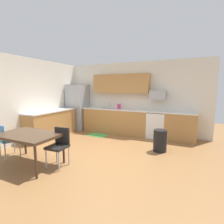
{
  "coord_description": "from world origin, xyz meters",
  "views": [
    {
      "loc": [
        2.22,
        -3.73,
        1.73
      ],
      "look_at": [
        0.0,
        1.0,
        1.0
      ],
      "focal_mm": 27.6,
      "sensor_mm": 36.0,
      "label": 1
    }
  ],
  "objects": [
    {
      "name": "dining_table",
      "position": [
        -1.05,
        -1.14,
        0.66
      ],
      "size": [
        1.4,
        0.9,
        0.72
      ],
      "color": "#422D1E",
      "rests_on": "ground"
    },
    {
      "name": "wall_back",
      "position": [
        0.0,
        2.65,
        1.35
      ],
      "size": [
        5.8,
        0.1,
        2.7
      ],
      "primitive_type": "cube",
      "color": "silver",
      "rests_on": "ground"
    },
    {
      "name": "oven_range",
      "position": [
        1.11,
        2.3,
        0.46
      ],
      "size": [
        0.6,
        0.6,
        0.91
      ],
      "color": "white",
      "rests_on": "ground"
    },
    {
      "name": "countertop_left",
      "position": [
        -2.3,
        0.8,
        0.92
      ],
      "size": [
        0.64,
        2.0,
        0.04
      ],
      "primitive_type": "cube",
      "color": "silver",
      "rests_on": "cabinet_run_left"
    },
    {
      "name": "cabinet_run_back_right",
      "position": [
        1.91,
        2.3,
        0.45
      ],
      "size": [
        0.99,
        0.6,
        0.9
      ],
      "primitive_type": "cube",
      "color": "#AD7A42",
      "rests_on": "ground"
    },
    {
      "name": "ground_plane",
      "position": [
        0.0,
        0.0,
        0.0
      ],
      "size": [
        12.0,
        12.0,
        0.0
      ],
      "primitive_type": "plane",
      "color": "olive"
    },
    {
      "name": "chair_far_side",
      "position": [
        -1.89,
        -1.12,
        0.5
      ],
      "size": [
        0.48,
        0.48,
        0.85
      ],
      "color": "#2D72B7",
      "rests_on": "ground"
    },
    {
      "name": "refrigerator",
      "position": [
        -2.18,
        2.22,
        0.93
      ],
      "size": [
        0.76,
        0.7,
        1.87
      ],
      "primitive_type": "cube",
      "color": "#9EA0A5",
      "rests_on": "ground"
    },
    {
      "name": "cabinet_run_back",
      "position": [
        -0.47,
        2.3,
        0.45
      ],
      "size": [
        2.56,
        0.6,
        0.9
      ],
      "primitive_type": "cube",
      "color": "#AD7A42",
      "rests_on": "ground"
    },
    {
      "name": "cabinet_run_left",
      "position": [
        -2.3,
        0.8,
        0.45
      ],
      "size": [
        0.6,
        2.0,
        0.9
      ],
      "primitive_type": "cube",
      "color": "#AD7A42",
      "rests_on": "ground"
    },
    {
      "name": "upper_cabinets_back",
      "position": [
        -0.3,
        2.43,
        1.9
      ],
      "size": [
        2.2,
        0.34,
        0.7
      ],
      "primitive_type": "cube",
      "color": "#AD7A42"
    },
    {
      "name": "countertop_back",
      "position": [
        0.0,
        2.3,
        0.92
      ],
      "size": [
        4.8,
        0.64,
        0.04
      ],
      "primitive_type": "cube",
      "color": "silver",
      "rests_on": "cabinet_run_back"
    },
    {
      "name": "floor_mat",
      "position": [
        -0.89,
        1.65,
        0.01
      ],
      "size": [
        0.7,
        0.5,
        0.01
      ],
      "primitive_type": "cube",
      "color": "#4CA54C",
      "rests_on": "ground"
    },
    {
      "name": "trash_bin",
      "position": [
        1.47,
        0.96,
        0.3
      ],
      "size": [
        0.36,
        0.36,
        0.6
      ],
      "primitive_type": "cylinder",
      "color": "black",
      "rests_on": "ground"
    },
    {
      "name": "sink_basin",
      "position": [
        -0.79,
        2.3,
        0.88
      ],
      "size": [
        0.48,
        0.4,
        0.14
      ],
      "primitive_type": "cube",
      "color": "#A5A8AD",
      "rests_on": "countertop_back"
    },
    {
      "name": "microwave",
      "position": [
        1.11,
        2.4,
        1.49
      ],
      "size": [
        0.54,
        0.36,
        0.32
      ],
      "primitive_type": "cube",
      "color": "#9EA0A5"
    },
    {
      "name": "sink_faucet",
      "position": [
        -0.79,
        2.48,
        1.04
      ],
      "size": [
        0.02,
        0.02,
        0.24
      ],
      "primitive_type": "cylinder",
      "color": "#B2B5BA",
      "rests_on": "countertop_back"
    },
    {
      "name": "wall_left",
      "position": [
        -2.65,
        0.0,
        1.35
      ],
      "size": [
        0.1,
        5.8,
        2.7
      ],
      "primitive_type": "cube",
      "color": "silver",
      "rests_on": "ground"
    },
    {
      "name": "chair_near_table",
      "position": [
        -0.41,
        -0.89,
        0.5
      ],
      "size": [
        0.42,
        0.42,
        0.85
      ],
      "color": "black",
      "rests_on": "ground"
    },
    {
      "name": "kettle",
      "position": [
        -0.34,
        2.35,
        1.02
      ],
      "size": [
        0.14,
        0.14,
        0.2
      ],
      "primitive_type": "cylinder",
      "color": "#CC3372",
      "rests_on": "countertop_back"
    }
  ]
}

